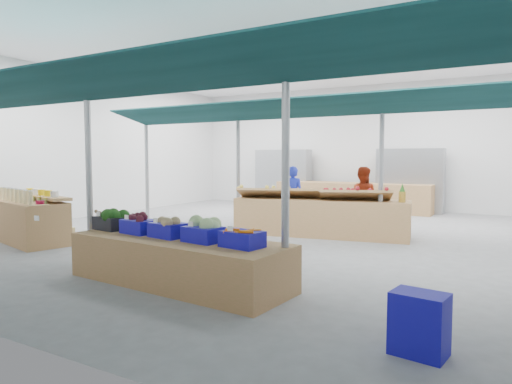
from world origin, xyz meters
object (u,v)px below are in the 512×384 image
Objects in this scene: veg_counter at (178,261)px; fruit_counter at (320,218)px; vendor_right at (362,199)px; bottle_shelf at (33,220)px; vendor_left at (293,196)px; crate_stack at (419,324)px.

fruit_counter is (0.24, 4.61, 0.09)m from veg_counter.
fruit_counter reaches higher than veg_counter.
fruit_counter is at bearing 51.68° from vendor_right.
bottle_shelf is 1.36× the size of vendor_left.
fruit_counter is 2.50× the size of vendor_left.
fruit_counter is 6.84× the size of crate_stack.
bottle_shelf is 1.36× the size of vendor_right.
bottle_shelf is 6.00m from vendor_left.
vendor_right reaches higher than bottle_shelf.
vendor_left reaches higher than fruit_counter.
vendor_right is at bearing 51.68° from fruit_counter.
vendor_left is at bearing -9.71° from vendor_right.
vendor_left reaches higher than bottle_shelf.
bottle_shelf reaches higher than fruit_counter.
fruit_counter is at bearing 51.75° from bottle_shelf.
bottle_shelf reaches higher than veg_counter.
vendor_left is (-1.20, 1.10, 0.35)m from fruit_counter.
vendor_right is (0.60, 1.10, 0.35)m from fruit_counter.
vendor_left and vendor_right have the same top height.
veg_counter is 4.62m from fruit_counter.
crate_stack is 0.37× the size of vendor_right.
vendor_left reaches higher than crate_stack.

